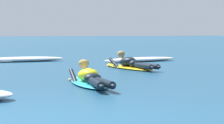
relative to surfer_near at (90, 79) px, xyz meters
name	(u,v)px	position (x,y,z in m)	size (l,w,h in m)	color
ground_plane	(22,63)	(-1.17, 6.40, -0.14)	(120.00, 120.00, 0.00)	navy
surfer_near	(90,79)	(0.00, 0.00, 0.00)	(0.73, 2.49, 0.54)	#2DB2D1
surfer_far	(130,64)	(1.77, 3.57, 0.00)	(1.19, 2.60, 0.54)	yellow
whitewater_mid_left	(141,60)	(2.86, 6.30, -0.07)	(2.93, 1.42, 0.16)	white
whitewater_back	(23,59)	(-1.12, 7.16, -0.06)	(2.95, 1.06, 0.17)	white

